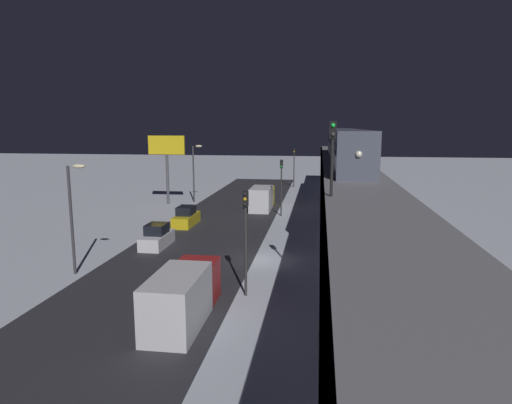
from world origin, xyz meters
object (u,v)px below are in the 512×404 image
sedan_yellow_2 (186,217)px  traffic_light_far (294,162)px  sedan_white (157,237)px  box_truck (262,198)px  subway_train (345,144)px  traffic_light_mid (281,179)px  commercial_billboard (167,152)px  rail_signal (332,145)px  traffic_light_near (246,228)px  delivery_van (183,295)px

sedan_yellow_2 → traffic_light_far: 32.33m
sedan_white → box_truck: bearing=-109.4°
subway_train → sedan_white: 22.42m
sedan_yellow_2 → traffic_light_mid: (-9.30, -6.16, 3.40)m
sedan_white → commercial_billboard: (6.05, -20.41, 6.03)m
commercial_billboard → subway_train: bearing=163.2°
box_truck → traffic_light_mid: bearing=123.1°
traffic_light_mid → traffic_light_far: 24.62m
rail_signal → traffic_light_mid: rail_signal is taller
rail_signal → traffic_light_near: size_ratio=0.62×
sedan_yellow_2 → traffic_light_mid: traffic_light_mid is taller
sedan_white → box_truck: 19.91m
delivery_van → commercial_billboard: 36.89m
sedan_white → commercial_billboard: size_ratio=0.47×
subway_train → traffic_light_mid: 7.95m
sedan_yellow_2 → commercial_billboard: bearing=-63.1°
subway_train → traffic_light_near: bearing=73.9°
rail_signal → delivery_van: rail_signal is taller
box_truck → delivery_van: 32.58m
rail_signal → commercial_billboard: 37.66m
traffic_light_mid → delivery_van: bearing=84.6°
subway_train → commercial_billboard: size_ratio=4.14×
box_truck → traffic_light_far: size_ratio=1.16×
rail_signal → delivery_van: (7.59, 2.53, -7.78)m
sedan_white → traffic_light_mid: bearing=-122.5°
subway_train → sedan_yellow_2: 18.49m
traffic_light_mid → traffic_light_near: bearing=90.0°
rail_signal → traffic_light_mid: size_ratio=0.62×
rail_signal → traffic_light_far: bearing=-84.5°
sedan_yellow_2 → commercial_billboard: commercial_billboard is taller
sedan_white → sedan_yellow_2: (0.00, -8.47, 0.00)m
delivery_van → rail_signal: bearing=-161.6°
rail_signal → sedan_white: (14.19, -11.27, -8.32)m
rail_signal → box_truck: size_ratio=0.54×
rail_signal → traffic_light_far: rail_signal is taller
subway_train → commercial_billboard: bearing=-16.8°
sedan_yellow_2 → box_truck: box_truck is taller
subway_train → box_truck: (9.52, -5.06, -6.83)m
rail_signal → subway_train: bearing=-94.4°
box_truck → delivery_van: (0.00, 32.58, 0.00)m
subway_train → rail_signal: (1.93, 24.99, 0.95)m
commercial_billboard → sedan_white: bearing=106.5°
subway_train → sedan_white: size_ratio=8.78×
traffic_light_far → sedan_white: bearing=76.7°
sedan_yellow_2 → traffic_light_near: size_ratio=0.73×
sedan_yellow_2 → commercial_billboard: size_ratio=0.52×
subway_train → traffic_light_near: size_ratio=5.76×
traffic_light_mid → sedan_white: bearing=57.5°
commercial_billboard → traffic_light_mid: bearing=159.4°
traffic_light_near → traffic_light_far: (0.00, -49.24, 0.00)m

